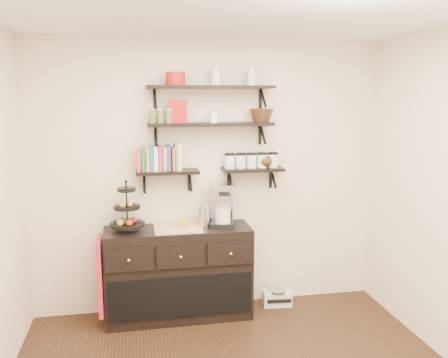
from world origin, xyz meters
The scene contains 20 objects.
ceiling centered at (0.00, 0.00, 2.70)m, with size 3.50×3.50×0.02m, color white.
back_wall centered at (0.00, 1.75, 1.35)m, with size 3.50×0.02×2.70m, color beige.
shelf_top centered at (0.00, 1.62, 2.23)m, with size 1.20×0.27×0.23m.
shelf_mid centered at (0.00, 1.62, 1.88)m, with size 1.20×0.27×0.23m.
shelf_low_left centered at (-0.42, 1.63, 1.43)m, with size 0.60×0.25×0.23m.
shelf_low_right centered at (0.42, 1.63, 1.43)m, with size 0.60×0.25×0.23m.
cookbooks centered at (-0.49, 1.63, 1.57)m, with size 0.40×0.15×0.26m.
glass_canisters centered at (0.41, 1.63, 1.51)m, with size 0.54×0.10×0.13m.
sideboard centered at (-0.34, 1.51, 0.45)m, with size 1.40×0.50×0.92m.
fruit_stand centered at (-0.81, 1.52, 1.06)m, with size 0.32×0.32×0.46m.
candle centered at (-0.29, 1.51, 0.96)m, with size 0.08×0.08×0.08m, color olive.
coffee_maker centered at (0.09, 1.54, 1.10)m, with size 0.28×0.27×0.42m.
thermal_carafe centered at (-0.09, 1.49, 1.01)m, with size 0.11×0.11×0.22m, color silver.
apron centered at (-1.07, 1.41, 0.51)m, with size 0.04×0.31×0.72m, color red.
radio centered at (0.68, 1.57, 0.09)m, with size 0.30×0.21×0.18m.
recipe_box centered at (-0.31, 1.61, 2.01)m, with size 0.16×0.06×0.22m, color red.
walnut_bowl centered at (0.50, 1.61, 1.96)m, with size 0.24×0.24×0.13m, color black, non-canonical shape.
ramekins centered at (0.03, 1.61, 1.95)m, with size 0.09×0.09×0.10m, color white.
teapot centered at (0.55, 1.63, 1.52)m, with size 0.19×0.14×0.14m, color #3A2311, non-canonical shape.
red_pot centered at (-0.33, 1.61, 2.31)m, with size 0.18×0.18×0.12m, color red.
Camera 1 is at (-0.73, -2.87, 2.16)m, focal length 38.00 mm.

